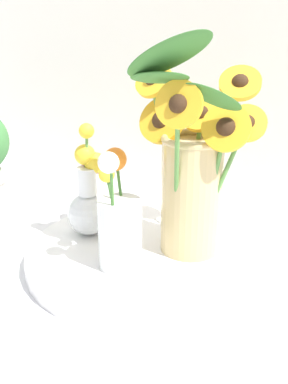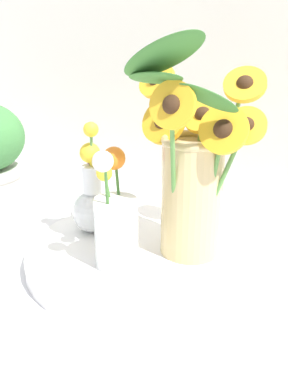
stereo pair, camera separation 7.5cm
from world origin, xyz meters
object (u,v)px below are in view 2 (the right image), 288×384
(serving_tray, at_px, (144,254))
(vase_bulb_right, at_px, (94,194))
(vase_small_center, at_px, (117,222))
(mason_jar_sunflowers, at_px, (191,174))

(serving_tray, bearing_deg, vase_bulb_right, 174.28)
(serving_tray, xyz_separation_m, vase_bulb_right, (-0.12, 0.01, 0.09))
(serving_tray, distance_m, vase_small_center, 0.11)
(mason_jar_sunflowers, height_order, vase_small_center, mason_jar_sunflowers)
(serving_tray, xyz_separation_m, mason_jar_sunflowers, (0.07, 0.03, 0.16))
(vase_bulb_right, bearing_deg, mason_jar_sunflowers, 5.83)
(mason_jar_sunflowers, bearing_deg, vase_small_center, -128.80)
(serving_tray, height_order, mason_jar_sunflowers, mason_jar_sunflowers)
(mason_jar_sunflowers, relative_size, vase_small_center, 1.89)
(mason_jar_sunflowers, distance_m, vase_bulb_right, 0.20)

